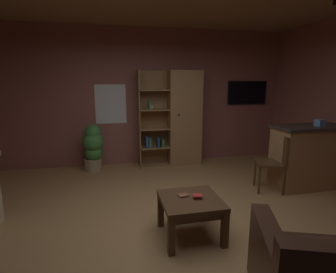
% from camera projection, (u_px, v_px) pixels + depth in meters
% --- Properties ---
extents(floor, '(6.14, 5.51, 0.02)m').
position_uv_depth(floor, '(175.00, 228.00, 3.28)').
color(floor, '#A37A4C').
rests_on(floor, ground).
extents(wall_back, '(6.26, 0.06, 2.82)m').
position_uv_depth(wall_back, '(144.00, 98.00, 5.65)').
color(wall_back, '#8E544C').
rests_on(wall_back, ground).
extents(window_pane_back, '(0.62, 0.01, 0.80)m').
position_uv_depth(window_pane_back, '(111.00, 104.00, 5.50)').
color(window_pane_back, white).
extents(bookshelf_cabinet, '(1.31, 0.41, 1.97)m').
position_uv_depth(bookshelf_cabinet, '(180.00, 119.00, 5.63)').
color(bookshelf_cabinet, '#997047').
rests_on(bookshelf_cabinet, ground).
extents(kitchen_bar_counter, '(1.51, 0.58, 1.04)m').
position_uv_depth(kitchen_bar_counter, '(316.00, 156.00, 4.46)').
color(kitchen_bar_counter, '#997047').
rests_on(kitchen_bar_counter, ground).
extents(tissue_box, '(0.13, 0.13, 0.11)m').
position_uv_depth(tissue_box, '(320.00, 123.00, 4.25)').
color(tissue_box, '#598CBF').
rests_on(tissue_box, kitchen_bar_counter).
extents(coffee_table, '(0.66, 0.66, 0.46)m').
position_uv_depth(coffee_table, '(191.00, 206.00, 3.02)').
color(coffee_table, '#4C331E').
rests_on(coffee_table, ground).
extents(table_book_0, '(0.13, 0.11, 0.02)m').
position_uv_depth(table_book_0, '(183.00, 195.00, 3.06)').
color(table_book_0, brown).
rests_on(table_book_0, coffee_table).
extents(table_book_1, '(0.12, 0.10, 0.02)m').
position_uv_depth(table_book_1, '(198.00, 196.00, 3.00)').
color(table_book_1, '#B22D2D').
rests_on(table_book_1, coffee_table).
extents(dining_chair, '(0.54, 0.54, 0.92)m').
position_uv_depth(dining_chair, '(275.00, 159.00, 4.26)').
color(dining_chair, '#4C331E').
rests_on(dining_chair, ground).
extents(potted_floor_plant, '(0.40, 0.40, 0.93)m').
position_uv_depth(potted_floor_plant, '(93.00, 147.00, 5.24)').
color(potted_floor_plant, '#9E896B').
rests_on(potted_floor_plant, ground).
extents(wall_mounted_tv, '(0.93, 0.06, 0.52)m').
position_uv_depth(wall_mounted_tv, '(247.00, 93.00, 6.07)').
color(wall_mounted_tv, black).
extents(track_light_spot_2, '(0.07, 0.07, 0.09)m').
position_uv_depth(track_light_spot_2, '(336.00, 1.00, 3.40)').
color(track_light_spot_2, black).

